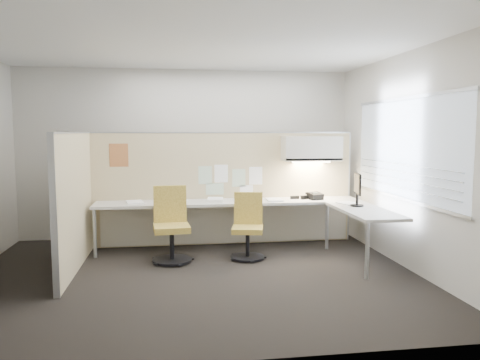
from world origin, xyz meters
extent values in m
cube|color=black|center=(0.00, 0.00, -0.01)|extent=(5.50, 4.50, 0.01)
cube|color=white|center=(0.00, 0.00, 2.80)|extent=(5.50, 4.50, 0.01)
cube|color=beige|center=(0.00, 2.25, 1.40)|extent=(5.50, 0.02, 2.80)
cube|color=beige|center=(0.00, -2.25, 1.40)|extent=(5.50, 0.02, 2.80)
cube|color=beige|center=(2.75, 0.00, 1.40)|extent=(0.02, 4.50, 2.80)
cube|color=#97A1AF|center=(2.73, 0.00, 1.55)|extent=(0.01, 2.80, 1.30)
cube|color=#C4B487|center=(0.55, 1.60, 0.88)|extent=(4.10, 0.06, 1.75)
cube|color=#C4B487|center=(-1.50, 0.50, 0.88)|extent=(0.06, 2.20, 1.75)
cube|color=beige|center=(0.60, 1.27, 0.71)|extent=(4.00, 0.60, 0.04)
cube|color=beige|center=(2.30, 0.23, 0.71)|extent=(0.60, 1.47, 0.04)
cube|color=beige|center=(0.60, 1.54, 0.34)|extent=(3.90, 0.02, 0.64)
cylinder|color=#A5A8AA|center=(-1.35, 1.02, 0.34)|extent=(0.05, 0.05, 0.69)
cylinder|color=#A5A8AA|center=(2.05, -0.45, 0.34)|extent=(0.05, 0.05, 0.69)
cylinder|color=#A5A8AA|center=(2.05, 1.02, 0.34)|extent=(0.05, 0.05, 0.69)
cube|color=beige|center=(1.90, 1.39, 1.51)|extent=(0.90, 0.36, 0.38)
cube|color=#FFEABF|center=(1.90, 1.39, 1.30)|extent=(0.60, 0.06, 0.02)
cube|color=#8CBF8C|center=(0.25, 1.57, 1.10)|extent=(0.21, 0.00, 0.28)
cube|color=white|center=(0.50, 1.57, 1.12)|extent=(0.21, 0.00, 0.28)
cube|color=#8CBF8C|center=(0.78, 1.57, 1.05)|extent=(0.21, 0.00, 0.28)
cube|color=white|center=(1.05, 1.57, 1.08)|extent=(0.21, 0.00, 0.28)
cube|color=#8CBF8C|center=(0.40, 1.57, 0.88)|extent=(0.28, 0.00, 0.18)
cube|color=white|center=(0.90, 1.57, 0.86)|extent=(0.21, 0.00, 0.14)
cube|color=orange|center=(-1.05, 1.57, 1.42)|extent=(0.28, 0.00, 0.35)
cylinder|color=black|center=(-0.28, 0.62, 0.03)|extent=(0.53, 0.53, 0.03)
cylinder|color=black|center=(-0.28, 0.62, 0.24)|extent=(0.06, 0.06, 0.41)
cube|color=#EECE58|center=(-0.28, 0.62, 0.47)|extent=(0.51, 0.51, 0.08)
cube|color=#EECE58|center=(-0.29, 0.85, 0.77)|extent=(0.46, 0.10, 0.51)
cylinder|color=black|center=(0.77, 0.64, 0.03)|extent=(0.48, 0.48, 0.03)
cylinder|color=black|center=(0.77, 0.64, 0.21)|extent=(0.05, 0.05, 0.37)
cube|color=#EECE58|center=(0.77, 0.64, 0.42)|extent=(0.50, 0.50, 0.07)
cube|color=#EECE58|center=(0.81, 0.83, 0.69)|extent=(0.41, 0.14, 0.46)
cylinder|color=black|center=(2.30, 0.50, 0.74)|extent=(0.18, 0.18, 0.02)
cylinder|color=black|center=(2.30, 0.50, 0.82)|extent=(0.04, 0.04, 0.16)
cube|color=black|center=(2.30, 0.50, 1.05)|extent=(0.13, 0.43, 0.29)
cube|color=black|center=(2.30, 0.50, 1.05)|extent=(0.09, 0.39, 0.26)
cube|color=black|center=(1.93, 1.24, 0.78)|extent=(0.25, 0.24, 0.12)
cylinder|color=black|center=(1.84, 1.26, 0.81)|extent=(0.08, 0.17, 0.04)
cube|color=black|center=(1.63, 1.33, 0.76)|extent=(0.14, 0.04, 0.05)
cube|color=black|center=(1.76, 1.28, 0.76)|extent=(0.12, 0.10, 0.06)
cube|color=silver|center=(-1.50, -0.07, 1.77)|extent=(0.14, 0.02, 0.02)
cylinder|color=silver|center=(-1.57, -0.07, 1.69)|extent=(0.02, 0.02, 0.14)
cube|color=#AD7F4C|center=(-1.57, -0.07, 1.56)|extent=(0.02, 0.39, 0.12)
cube|color=#AD7F4C|center=(-1.60, -0.04, 1.52)|extent=(0.02, 0.39, 0.12)
cube|color=#B1AEBA|center=(-1.58, -0.12, 1.00)|extent=(0.01, 0.07, 0.97)
cube|color=white|center=(-0.81, 1.25, 0.74)|extent=(0.28, 0.34, 0.03)
cube|color=white|center=(-0.19, 1.28, 0.74)|extent=(0.30, 0.35, 0.02)
cube|color=white|center=(0.38, 1.25, 0.75)|extent=(0.27, 0.33, 0.05)
cube|color=white|center=(0.87, 1.27, 0.74)|extent=(0.27, 0.33, 0.02)
cube|color=white|center=(1.28, 1.22, 0.74)|extent=(0.24, 0.31, 0.02)
cube|color=white|center=(2.26, 0.71, 0.74)|extent=(0.32, 0.36, 0.02)
camera|label=1|loc=(-0.27, -5.67, 1.77)|focal=35.00mm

